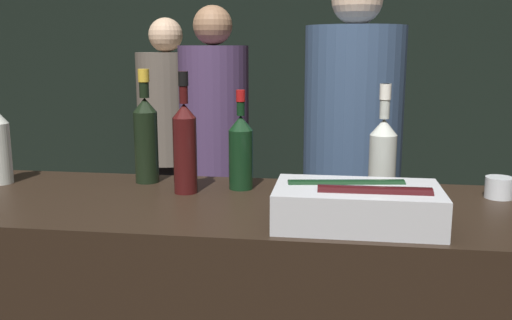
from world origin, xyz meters
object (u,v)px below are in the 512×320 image
Objects in this scene: person_in_hoodie at (214,145)px; person_blond_tee at (169,136)px; red_wine_bottle_burgundy at (241,150)px; ice_bin_with_bottles at (358,204)px; champagne_bottle at (146,136)px; white_wine_bottle at (383,153)px; red_wine_bottle_black_foil at (185,144)px; person_grey_polo at (352,163)px; candle_votive at (499,187)px.

person_in_hoodie is 0.58m from person_blond_tee.
person_in_hoodie reaches higher than red_wine_bottle_burgundy.
ice_bin_with_bottles is at bearing -42.83° from red_wine_bottle_burgundy.
white_wine_bottle is (0.76, -0.07, -0.02)m from champagne_bottle.
champagne_bottle reaches higher than red_wine_bottle_black_foil.
person_in_hoodie reaches higher than ice_bin_with_bottles.
person_blond_tee is (-1.12, 2.06, -0.17)m from ice_bin_with_bottles.
person_in_hoodie is (-0.37, 1.31, -0.22)m from red_wine_bottle_burgundy.
red_wine_bottle_burgundy is 0.33m from champagne_bottle.
ice_bin_with_bottles is 0.49m from red_wine_bottle_burgundy.
person_grey_polo reaches higher than person_blond_tee.
red_wine_bottle_burgundy is 0.84× the size of champagne_bottle.
red_wine_bottle_black_foil reaches higher than red_wine_bottle_burgundy.
ice_bin_with_bottles is 1.80m from person_in_hoodie.
candle_votive is 0.05× the size of person_blond_tee.
champagne_bottle is at bearing 144.26° from red_wine_bottle_black_foil.
white_wine_bottle reaches higher than red_wine_bottle_burgundy.
champagne_bottle is 0.23× the size of person_blond_tee.
red_wine_bottle_burgundy is (-0.35, 0.33, 0.07)m from ice_bin_with_bottles.
ice_bin_with_bottles is 0.53m from candle_votive.
person_in_hoodie is 1.03× the size of person_blond_tee.
red_wine_bottle_burgundy is 0.81m from person_grey_polo.
person_blond_tee is at bearing 131.61° from candle_votive.
red_wine_bottle_burgundy is at bearing 179.81° from candle_votive.
red_wine_bottle_burgundy reaches higher than ice_bin_with_bottles.
ice_bin_with_bottles is 0.23× the size of person_grey_polo.
ice_bin_with_bottles is 0.78m from champagne_bottle.
person_grey_polo is (0.52, 0.78, -0.20)m from red_wine_bottle_black_foil.
person_blond_tee is 1.53m from person_grey_polo.
red_wine_bottle_black_foil is at bearing -35.74° from champagne_bottle.
person_in_hoodie is (-0.21, 1.38, -0.24)m from red_wine_bottle_black_foil.
candle_votive is 0.95m from red_wine_bottle_black_foil.
ice_bin_with_bottles is at bearing 29.79° from person_blond_tee.
red_wine_bottle_burgundy is 1.91m from person_blond_tee.
person_blond_tee reaches higher than champagne_bottle.
person_blond_tee is (-1.54, 1.74, -0.15)m from candle_votive.
white_wine_bottle is 0.76m from person_grey_polo.
person_in_hoodie is at bearing 113.97° from ice_bin_with_bottles.
person_in_hoodie is at bearing -27.73° from person_grey_polo.
white_wine_bottle is at bearing -5.57° from champagne_bottle.
red_wine_bottle_burgundy is 0.18× the size of person_grey_polo.
red_wine_bottle_black_foil is 0.96m from person_grey_polo.
white_wine_bottle is at bearing -175.40° from candle_votive.
person_in_hoodie is 0.95m from person_grey_polo.
red_wine_bottle_burgundy is 0.19× the size of person_blond_tee.
person_blond_tee is (-0.44, 1.69, -0.27)m from champagne_bottle.
person_in_hoodie is at bearing 105.95° from red_wine_bottle_burgundy.
ice_bin_with_bottles is at bearing -142.49° from candle_votive.
ice_bin_with_bottles is at bearing 101.13° from person_grey_polo.
champagne_bottle is at bearing 151.25° from ice_bin_with_bottles.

